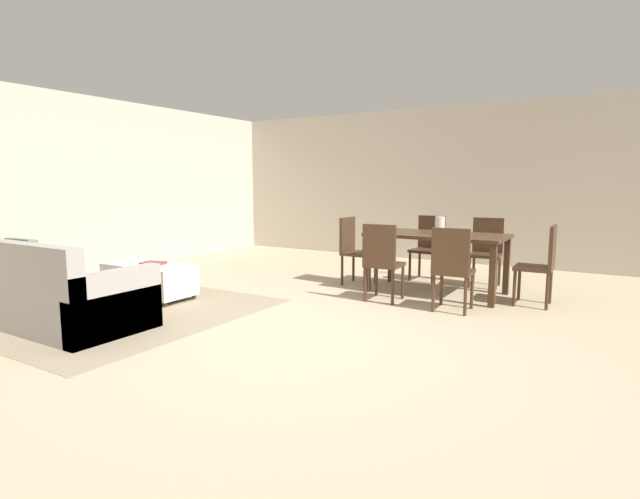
{
  "coord_description": "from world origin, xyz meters",
  "views": [
    {
      "loc": [
        2.59,
        -3.7,
        1.39
      ],
      "look_at": [
        -0.5,
        1.34,
        0.6
      ],
      "focal_mm": 27.94,
      "sensor_mm": 36.0,
      "label": 1
    }
  ],
  "objects_px": {
    "couch": "(50,295)",
    "book_on_ottoman": "(153,263)",
    "dining_chair_far_left": "(429,244)",
    "vase_centerpiece": "(440,225)",
    "dining_table": "(437,241)",
    "dining_chair_near_right": "(452,265)",
    "dining_chair_far_right": "(486,248)",
    "dining_chair_near_left": "(382,258)",
    "dining_chair_head_west": "(354,247)",
    "ottoman_table": "(149,279)",
    "dining_chair_head_east": "(542,261)"
  },
  "relations": [
    {
      "from": "couch",
      "to": "book_on_ottoman",
      "type": "height_order",
      "value": "couch"
    },
    {
      "from": "couch",
      "to": "dining_chair_far_left",
      "type": "xyz_separation_m",
      "value": [
        2.41,
        4.16,
        0.23
      ]
    },
    {
      "from": "couch",
      "to": "vase_centerpiece",
      "type": "height_order",
      "value": "vase_centerpiece"
    },
    {
      "from": "dining_table",
      "to": "dining_chair_near_right",
      "type": "bearing_deg",
      "value": -61.61
    },
    {
      "from": "dining_chair_far_right",
      "to": "dining_chair_near_left",
      "type": "bearing_deg",
      "value": -117.38
    },
    {
      "from": "dining_chair_head_west",
      "to": "vase_centerpiece",
      "type": "relative_size",
      "value": 4.31
    },
    {
      "from": "dining_chair_near_left",
      "to": "vase_centerpiece",
      "type": "bearing_deg",
      "value": 60.68
    },
    {
      "from": "dining_table",
      "to": "dining_chair_near_left",
      "type": "height_order",
      "value": "dining_chair_near_left"
    },
    {
      "from": "vase_centerpiece",
      "to": "dining_chair_far_right",
      "type": "bearing_deg",
      "value": 64.51
    },
    {
      "from": "couch",
      "to": "dining_chair_head_west",
      "type": "height_order",
      "value": "dining_chair_head_west"
    },
    {
      "from": "dining_chair_far_left",
      "to": "dining_chair_near_left",
      "type": "bearing_deg",
      "value": -90.26
    },
    {
      "from": "dining_chair_near_right",
      "to": "dining_chair_far_right",
      "type": "distance_m",
      "value": 1.62
    },
    {
      "from": "ottoman_table",
      "to": "dining_table",
      "type": "xyz_separation_m",
      "value": [
        2.87,
        2.08,
        0.43
      ]
    },
    {
      "from": "vase_centerpiece",
      "to": "couch",
      "type": "bearing_deg",
      "value": -130.36
    },
    {
      "from": "dining_chair_far_left",
      "to": "dining_chair_head_east",
      "type": "xyz_separation_m",
      "value": [
        1.62,
        -0.84,
        0.0
      ]
    },
    {
      "from": "dining_chair_head_east",
      "to": "dining_chair_head_west",
      "type": "relative_size",
      "value": 1.0
    },
    {
      "from": "dining_chair_head_east",
      "to": "dining_chair_head_west",
      "type": "distance_m",
      "value": 2.39
    },
    {
      "from": "dining_chair_head_west",
      "to": "book_on_ottoman",
      "type": "distance_m",
      "value": 2.62
    },
    {
      "from": "book_on_ottoman",
      "to": "dining_chair_near_right",
      "type": "bearing_deg",
      "value": 20.92
    },
    {
      "from": "ottoman_table",
      "to": "dining_table",
      "type": "relative_size",
      "value": 0.67
    },
    {
      "from": "dining_chair_near_right",
      "to": "dining_chair_far_left",
      "type": "distance_m",
      "value": 1.84
    },
    {
      "from": "ottoman_table",
      "to": "vase_centerpiece",
      "type": "distance_m",
      "value": 3.63
    },
    {
      "from": "dining_table",
      "to": "couch",
      "type": "bearing_deg",
      "value": -129.83
    },
    {
      "from": "dining_chair_far_left",
      "to": "dining_chair_head_west",
      "type": "distance_m",
      "value": 1.14
    },
    {
      "from": "ottoman_table",
      "to": "dining_chair_head_east",
      "type": "relative_size",
      "value": 1.23
    },
    {
      "from": "ottoman_table",
      "to": "dining_chair_near_left",
      "type": "bearing_deg",
      "value": 27.58
    },
    {
      "from": "dining_chair_far_left",
      "to": "dining_chair_head_west",
      "type": "height_order",
      "value": "same"
    },
    {
      "from": "dining_chair_near_left",
      "to": "dining_chair_far_left",
      "type": "bearing_deg",
      "value": 89.74
    },
    {
      "from": "dining_chair_near_right",
      "to": "dining_chair_head_west",
      "type": "xyz_separation_m",
      "value": [
        -1.61,
        0.8,
        0.0
      ]
    },
    {
      "from": "dining_table",
      "to": "dining_chair_far_left",
      "type": "height_order",
      "value": "dining_chair_far_left"
    },
    {
      "from": "dining_chair_near_left",
      "to": "dining_chair_head_east",
      "type": "relative_size",
      "value": 1.0
    },
    {
      "from": "vase_centerpiece",
      "to": "dining_chair_far_left",
      "type": "bearing_deg",
      "value": 117.07
    },
    {
      "from": "vase_centerpiece",
      "to": "dining_chair_head_east",
      "type": "bearing_deg",
      "value": -0.32
    },
    {
      "from": "ottoman_table",
      "to": "dining_chair_far_left",
      "type": "xyz_separation_m",
      "value": [
        2.49,
        2.89,
        0.28
      ]
    },
    {
      "from": "dining_table",
      "to": "book_on_ottoman",
      "type": "bearing_deg",
      "value": -143.56
    },
    {
      "from": "ottoman_table",
      "to": "dining_chair_far_right",
      "type": "relative_size",
      "value": 1.23
    },
    {
      "from": "dining_chair_far_left",
      "to": "vase_centerpiece",
      "type": "bearing_deg",
      "value": -62.93
    },
    {
      "from": "dining_chair_far_right",
      "to": "dining_table",
      "type": "bearing_deg",
      "value": -118.16
    },
    {
      "from": "dining_chair_near_left",
      "to": "dining_chair_far_right",
      "type": "height_order",
      "value": "same"
    },
    {
      "from": "dining_table",
      "to": "book_on_ottoman",
      "type": "relative_size",
      "value": 6.43
    },
    {
      "from": "couch",
      "to": "dining_chair_far_left",
      "type": "relative_size",
      "value": 2.17
    },
    {
      "from": "dining_chair_near_right",
      "to": "dining_chair_head_east",
      "type": "bearing_deg",
      "value": 45.69
    },
    {
      "from": "ottoman_table",
      "to": "dining_chair_head_west",
      "type": "xyz_separation_m",
      "value": [
        1.71,
        2.05,
        0.28
      ]
    },
    {
      "from": "ottoman_table",
      "to": "dining_chair_far_left",
      "type": "height_order",
      "value": "dining_chair_far_left"
    },
    {
      "from": "dining_chair_head_west",
      "to": "dining_chair_near_left",
      "type": "bearing_deg",
      "value": -44.5
    },
    {
      "from": "dining_chair_far_right",
      "to": "dining_chair_head_west",
      "type": "bearing_deg",
      "value": -152.6
    },
    {
      "from": "dining_chair_far_left",
      "to": "dining_chair_head_east",
      "type": "relative_size",
      "value": 1.0
    },
    {
      "from": "ottoman_table",
      "to": "dining_chair_near_right",
      "type": "relative_size",
      "value": 1.23
    },
    {
      "from": "dining_chair_head_east",
      "to": "vase_centerpiece",
      "type": "relative_size",
      "value": 4.31
    },
    {
      "from": "couch",
      "to": "dining_chair_near_left",
      "type": "bearing_deg",
      "value": 46.89
    }
  ]
}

